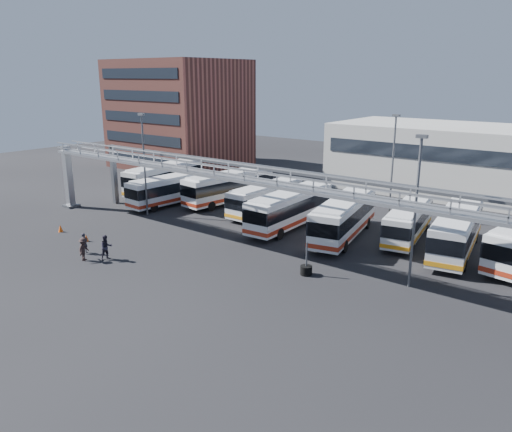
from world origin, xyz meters
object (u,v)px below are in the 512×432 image
Objects in this scene: light_pole_mid at (416,205)px; bus_2 at (229,186)px; light_pole_back at (393,161)px; bus_5 at (344,216)px; pedestrian_b at (106,247)px; cone_right at (86,238)px; bus_6 at (408,220)px; tire_stack at (306,269)px; bus_0 at (164,177)px; bus_1 at (172,189)px; bus_7 at (457,230)px; pedestrian_a at (85,243)px; light_pole_left at (144,159)px; cone_left at (60,228)px; bus_3 at (266,198)px; bus_4 at (290,207)px; pedestrian_c at (84,249)px.

light_pole_mid is 0.87× the size of bus_2.
light_pole_back is (-8.00, 15.00, 0.00)m from light_pole_mid.
bus_5 is at bearing 142.19° from light_pole_mid.
pedestrian_b is 5.35m from cone_right.
tire_stack is at bearing -111.95° from bus_6.
bus_2 reaches higher than cone_right.
pedestrian_b is (-16.40, -19.15, -0.71)m from bus_6.
light_pole_mid is at bearing -61.93° from light_pole_back.
bus_6 is 16.70× the size of cone_right.
bus_1 is at bearing -40.16° from bus_0.
pedestrian_a is (-23.32, -18.23, -1.08)m from bus_7.
light_pole_back is (20.00, 14.00, 0.00)m from light_pole_left.
light_pole_back is 7.73m from bus_6.
tire_stack is (21.41, -3.50, -5.32)m from light_pole_left.
light_pole_left is 10.38m from cone_left.
light_pole_left is 24.41m from light_pole_back.
cone_right is at bearing -156.50° from bus_7.
bus_6 is 25.22m from pedestrian_b.
pedestrian_a is (-22.95, -9.63, -4.88)m from light_pole_mid.
bus_3 is at bearing 7.35° from pedestrian_b.
bus_2 is at bearing 24.93° from pedestrian_b.
tire_stack is at bearing -42.81° from bus_3.
bus_2 is (9.43, 1.00, -0.01)m from bus_0.
light_pole_left is 6.09m from bus_1.
bus_3 is 16.43× the size of cone_right.
bus_2 is 24.99m from bus_7.
bus_4 is at bearing 129.99° from tire_stack.
bus_7 is (34.39, -0.23, -0.01)m from bus_0.
bus_3 is at bearing 156.36° from bus_5.
pedestrian_c is at bearing -19.71° from cone_left.
bus_1 is at bearing -155.81° from light_pole_back.
cone_right is (3.65, -13.35, -1.47)m from bus_1.
bus_0 reaches higher than pedestrian_a.
light_pole_mid is at bearing -91.08° from pedestrian_c.
bus_1 reaches higher than pedestrian_b.
pedestrian_a is 17.86m from tire_stack.
bus_3 is 19.64m from pedestrian_c.
bus_5 is at bearing -4.62° from bus_2.
bus_1 is at bearing 105.29° from cone_right.
light_pole_left is at bearing -72.40° from bus_1.
bus_7 is at bearing -24.87° from bus_6.
bus_5 is 1.15× the size of bus_6.
bus_3 is (9.28, 7.80, -4.03)m from light_pole_left.
light_pole_left is 1.01× the size of bus_3.
pedestrian_c is 2.68× the size of cone_left.
bus_5 is 6.07× the size of pedestrian_b.
tire_stack is (1.41, -17.50, -5.32)m from light_pole_back.
light_pole_back is 0.87× the size of bus_7.
bus_6 is (25.12, 4.24, -0.09)m from bus_1.
bus_4 is 6.30× the size of pedestrian_c.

